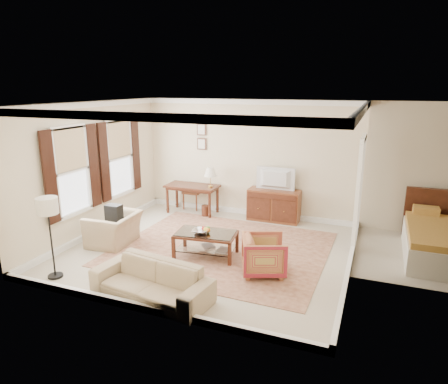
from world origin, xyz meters
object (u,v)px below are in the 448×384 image
Objects in this scene: writing_desk at (192,189)px; coffee_table at (206,238)px; sideboard at (274,205)px; tv at (275,172)px; club_armchair at (114,224)px; striped_armchair at (264,253)px; sofa at (151,275)px.

writing_desk is 1.10× the size of coffee_table.
sideboard is (2.12, 0.17, -0.24)m from writing_desk.
sideboard reaches higher than writing_desk.
tv reaches higher than club_armchair.
club_armchair is (-0.60, -2.52, -0.18)m from writing_desk.
tv is 3.00m from striped_armchair.
striped_armchair is at bearing 101.29° from tv.
sideboard is 1.40× the size of tv.
sideboard is 1.66× the size of striped_armchair.
club_armchair is at bearing -135.38° from sideboard.
striped_armchair is 0.39× the size of sofa.
sideboard is at bearing 4.46° from writing_desk.
striped_armchair is at bearing -13.45° from coffee_table.
tv is 0.73× the size of coffee_table.
striped_armchair and sofa have the same top height.
striped_armchair is 2.01m from sofa.
tv reaches higher than striped_armchair.
tv is at bearing -10.07° from striped_armchair.
striped_armchair is at bearing -44.97° from writing_desk.
writing_desk is at bearing -175.54° from sideboard.
tv is 0.89× the size of club_armchair.
writing_desk is 2.59m from club_armchair.
writing_desk is at bearing 121.12° from coffee_table.
sofa is (-0.84, -4.29, -0.01)m from sideboard.
coffee_table is (1.44, -2.38, -0.25)m from writing_desk.
writing_desk is 1.78× the size of striped_armchair.
tv is 4.44m from sofa.
sofa is at bearing -72.72° from writing_desk.
coffee_table is (-0.68, -2.53, -0.84)m from tv.
tv is 3.88m from club_armchair.
sideboard is 1.02× the size of coffee_table.
striped_armchair is at bearing -78.79° from sideboard.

